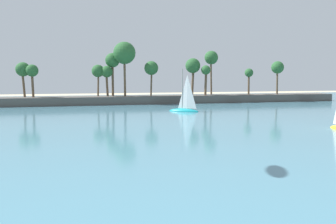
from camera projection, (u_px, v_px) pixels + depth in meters
name	position (u px, v px, depth m)	size (l,w,h in m)	color
sea	(91.00, 111.00, 61.70)	(220.00, 108.58, 0.06)	teal
palm_headland	(93.00, 91.00, 75.53)	(118.37, 6.09, 13.62)	#514C47
sailboat_mid_bay	(184.00, 107.00, 60.48)	(5.19, 4.76, 7.87)	teal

